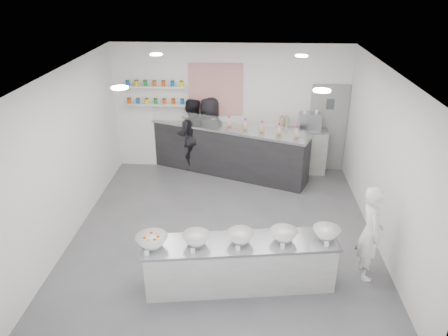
# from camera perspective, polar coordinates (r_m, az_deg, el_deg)

# --- Properties ---
(floor) EXTENTS (6.00, 6.00, 0.00)m
(floor) POSITION_cam_1_polar(r_m,az_deg,el_deg) (8.26, -0.05, -8.37)
(floor) COLOR #515156
(floor) RESTS_ON ground
(ceiling) EXTENTS (6.00, 6.00, 0.00)m
(ceiling) POSITION_cam_1_polar(r_m,az_deg,el_deg) (7.09, -0.05, 12.43)
(ceiling) COLOR white
(ceiling) RESTS_ON floor
(back_wall) EXTENTS (5.50, 0.00, 5.50)m
(back_wall) POSITION_cam_1_polar(r_m,az_deg,el_deg) (10.37, 0.88, 7.82)
(back_wall) COLOR white
(back_wall) RESTS_ON floor
(left_wall) EXTENTS (0.00, 6.00, 6.00)m
(left_wall) POSITION_cam_1_polar(r_m,az_deg,el_deg) (8.16, -19.71, 1.58)
(left_wall) COLOR white
(left_wall) RESTS_ON floor
(right_wall) EXTENTS (0.00, 6.00, 6.00)m
(right_wall) POSITION_cam_1_polar(r_m,az_deg,el_deg) (7.90, 20.29, 0.72)
(right_wall) COLOR white
(right_wall) RESTS_ON floor
(back_door) EXTENTS (0.88, 0.04, 2.10)m
(back_door) POSITION_cam_1_polar(r_m,az_deg,el_deg) (10.64, 13.38, 5.05)
(back_door) COLOR gray
(back_door) RESTS_ON floor
(pattern_panel) EXTENTS (1.25, 0.03, 1.20)m
(pattern_panel) POSITION_cam_1_polar(r_m,az_deg,el_deg) (10.24, -1.10, 10.22)
(pattern_panel) COLOR #AA2726
(pattern_panel) RESTS_ON back_wall
(jar_shelf_lower) EXTENTS (1.45, 0.22, 0.04)m
(jar_shelf_lower) POSITION_cam_1_polar(r_m,az_deg,el_deg) (10.45, -8.87, 8.25)
(jar_shelf_lower) COLOR silver
(jar_shelf_lower) RESTS_ON back_wall
(jar_shelf_upper) EXTENTS (1.45, 0.22, 0.04)m
(jar_shelf_upper) POSITION_cam_1_polar(r_m,az_deg,el_deg) (10.35, -9.02, 10.48)
(jar_shelf_upper) COLOR silver
(jar_shelf_upper) RESTS_ON back_wall
(preserve_jars) EXTENTS (1.45, 0.10, 0.56)m
(preserve_jars) POSITION_cam_1_polar(r_m,az_deg,el_deg) (10.36, -8.99, 9.70)
(preserve_jars) COLOR #E1480B
(preserve_jars) RESTS_ON jar_shelf_lower
(downlight_0) EXTENTS (0.24, 0.24, 0.02)m
(downlight_0) POSITION_cam_1_polar(r_m,az_deg,el_deg) (6.36, -13.47, 10.17)
(downlight_0) COLOR white
(downlight_0) RESTS_ON ceiling
(downlight_1) EXTENTS (0.24, 0.24, 0.02)m
(downlight_1) POSITION_cam_1_polar(r_m,az_deg,el_deg) (6.19, 12.66, 9.85)
(downlight_1) COLOR white
(downlight_1) RESTS_ON ceiling
(downlight_2) EXTENTS (0.24, 0.24, 0.02)m
(downlight_2) POSITION_cam_1_polar(r_m,az_deg,el_deg) (8.83, -8.86, 14.46)
(downlight_2) COLOR white
(downlight_2) RESTS_ON ceiling
(downlight_3) EXTENTS (0.24, 0.24, 0.02)m
(downlight_3) POSITION_cam_1_polar(r_m,az_deg,el_deg) (8.71, 10.09, 14.23)
(downlight_3) COLOR white
(downlight_3) RESTS_ON ceiling
(prep_counter) EXTENTS (2.98, 1.05, 0.80)m
(prep_counter) POSITION_cam_1_polar(r_m,az_deg,el_deg) (6.81, 2.08, -12.40)
(prep_counter) COLOR #9B9A97
(prep_counter) RESTS_ON floor
(back_bar) EXTENTS (3.78, 2.07, 1.18)m
(back_bar) POSITION_cam_1_polar(r_m,az_deg,el_deg) (10.29, 0.64, 2.31)
(back_bar) COLOR black
(back_bar) RESTS_ON floor
(sneeze_guard) EXTENTS (3.47, 1.42, 0.32)m
(sneeze_guard) POSITION_cam_1_polar(r_m,az_deg,el_deg) (9.75, -0.15, 5.71)
(sneeze_guard) COLOR white
(sneeze_guard) RESTS_ON back_bar
(espresso_ledge) EXTENTS (1.46, 0.46, 1.08)m
(espresso_ledge) POSITION_cam_1_polar(r_m,az_deg,el_deg) (10.54, 9.25, 2.24)
(espresso_ledge) COLOR #9B9A97
(espresso_ledge) RESTS_ON floor
(espresso_machine) EXTENTS (0.49, 0.34, 0.38)m
(espresso_machine) POSITION_cam_1_polar(r_m,az_deg,el_deg) (10.32, 11.15, 5.94)
(espresso_machine) COLOR #93969E
(espresso_machine) RESTS_ON espresso_ledge
(cup_stacks) EXTENTS (0.24, 0.24, 0.31)m
(cup_stacks) POSITION_cam_1_polar(r_m,az_deg,el_deg) (10.27, 7.84, 5.87)
(cup_stacks) COLOR tan
(cup_stacks) RESTS_ON espresso_ledge
(prep_bowls) EXTENTS (3.06, 0.92, 0.17)m
(prep_bowls) POSITION_cam_1_polar(r_m,az_deg,el_deg) (6.53, 2.15, -9.02)
(prep_bowls) COLOR white
(prep_bowls) RESTS_ON prep_counter
(label_cards) EXTENTS (2.66, 0.04, 0.07)m
(label_cards) POSITION_cam_1_polar(r_m,az_deg,el_deg) (6.13, 1.36, -12.09)
(label_cards) COLOR white
(label_cards) RESTS_ON prep_counter
(cookie_bags) EXTENTS (3.14, 1.38, 0.26)m
(cookie_bags) POSITION_cam_1_polar(r_m,az_deg,el_deg) (10.04, 0.66, 6.10)
(cookie_bags) COLOR pink
(cookie_bags) RESTS_ON back_bar
(woman_prep) EXTENTS (0.39, 0.58, 1.58)m
(woman_prep) POSITION_cam_1_polar(r_m,az_deg,el_deg) (7.16, 18.58, -8.04)
(woman_prep) COLOR white
(woman_prep) RESTS_ON floor
(staff_left) EXTENTS (0.86, 0.67, 1.75)m
(staff_left) POSITION_cam_1_polar(r_m,az_deg,el_deg) (10.50, -4.23, 4.38)
(staff_left) COLOR black
(staff_left) RESTS_ON floor
(staff_right) EXTENTS (1.01, 0.82, 1.79)m
(staff_right) POSITION_cam_1_polar(r_m,az_deg,el_deg) (10.45, -1.84, 4.43)
(staff_right) COLOR black
(staff_right) RESTS_ON floor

